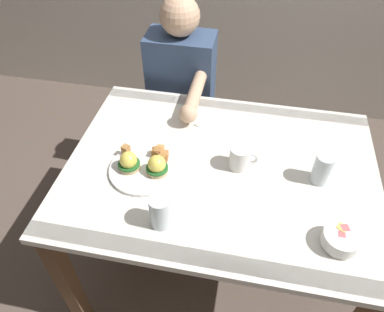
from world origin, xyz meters
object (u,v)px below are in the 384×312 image
at_px(eggs_benedict_plate, 145,165).
at_px(water_glass_near, 322,170).
at_px(fruit_bowl, 341,239).
at_px(water_glass_far, 160,213).
at_px(diner_person, 181,91).
at_px(dining_table, 219,185).
at_px(fork, 204,118).
at_px(coffee_mug, 240,157).

relative_size(eggs_benedict_plate, water_glass_near, 2.17).
distance_m(fruit_bowl, water_glass_far, 0.58).
height_order(eggs_benedict_plate, fruit_bowl, eggs_benedict_plate).
bearing_deg(diner_person, water_glass_near, -41.94).
bearing_deg(water_glass_far, fruit_bowl, 2.87).
height_order(dining_table, fork, fork).
relative_size(fork, water_glass_far, 1.22).
height_order(dining_table, water_glass_near, water_glass_near).
distance_m(dining_table, fork, 0.33).
bearing_deg(diner_person, coffee_mug, -58.03).
bearing_deg(diner_person, fruit_bowl, -50.58).
bearing_deg(water_glass_far, water_glass_near, 29.60).
xyz_separation_m(fork, water_glass_near, (0.48, -0.28, 0.05)).
distance_m(dining_table, coffee_mug, 0.17).
distance_m(dining_table, eggs_benedict_plate, 0.32).
height_order(dining_table, fruit_bowl, fruit_bowl).
height_order(eggs_benedict_plate, water_glass_near, water_glass_near).
relative_size(coffee_mug, water_glass_near, 0.90).
height_order(water_glass_near, diner_person, diner_person).
relative_size(water_glass_near, water_glass_far, 1.00).
height_order(coffee_mug, water_glass_far, water_glass_far).
relative_size(coffee_mug, diner_person, 0.10).
bearing_deg(coffee_mug, diner_person, 121.97).
height_order(coffee_mug, fork, coffee_mug).
relative_size(eggs_benedict_plate, water_glass_far, 2.18).
height_order(water_glass_near, water_glass_far, same).
height_order(eggs_benedict_plate, fork, eggs_benedict_plate).
bearing_deg(fruit_bowl, fork, 134.05).
bearing_deg(fork, dining_table, -68.02).
xyz_separation_m(eggs_benedict_plate, fork, (0.17, 0.36, -0.02)).
bearing_deg(eggs_benedict_plate, dining_table, 13.86).
relative_size(dining_table, eggs_benedict_plate, 4.44).
relative_size(fruit_bowl, diner_person, 0.11).
distance_m(eggs_benedict_plate, coffee_mug, 0.36).
bearing_deg(coffee_mug, water_glass_near, -2.73).
relative_size(eggs_benedict_plate, diner_person, 0.24).
xyz_separation_m(fork, diner_person, (-0.18, 0.31, -0.09)).
xyz_separation_m(dining_table, coffee_mug, (0.07, 0.02, 0.16)).
bearing_deg(fruit_bowl, dining_table, 147.59).
distance_m(dining_table, fruit_bowl, 0.51).
distance_m(fruit_bowl, coffee_mug, 0.45).
relative_size(eggs_benedict_plate, fork, 1.79).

